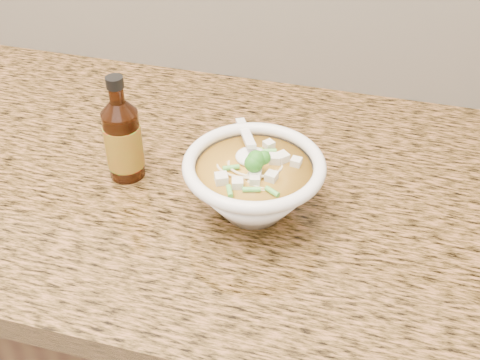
# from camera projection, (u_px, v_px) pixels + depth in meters

# --- Properties ---
(cabinet) EXTENTS (4.00, 0.65, 0.86)m
(cabinet) POSITION_uv_depth(u_px,v_px,m) (83.00, 321.00, 1.30)
(cabinet) COLOR #351D10
(cabinet) RESTS_ON ground
(counter_slab) EXTENTS (4.00, 0.68, 0.04)m
(counter_slab) POSITION_uv_depth(u_px,v_px,m) (40.00, 152.00, 1.02)
(counter_slab) COLOR #925B35
(counter_slab) RESTS_ON cabinet
(soup_bowl) EXTENTS (0.20, 0.22, 0.11)m
(soup_bowl) POSITION_uv_depth(u_px,v_px,m) (254.00, 185.00, 0.84)
(soup_bowl) COLOR white
(soup_bowl) RESTS_ON counter_slab
(hot_sauce_bottle) EXTENTS (0.07, 0.07, 0.17)m
(hot_sauce_bottle) POSITION_uv_depth(u_px,v_px,m) (123.00, 140.00, 0.90)
(hot_sauce_bottle) COLOR #341507
(hot_sauce_bottle) RESTS_ON counter_slab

